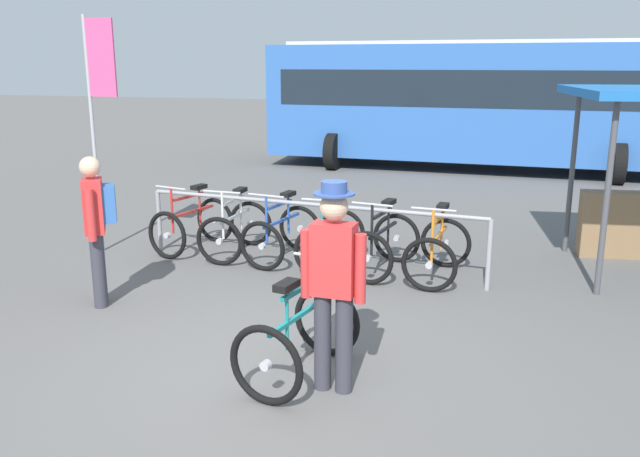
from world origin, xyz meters
The scene contains 13 objects.
ground_plane centered at (0.00, 0.00, 0.00)m, with size 80.00×80.00×0.00m, color #605E5B.
bike_rack_rail centered at (-0.50, 2.91, 0.70)m, with size 4.59×0.51×0.88m.
racked_bike_red centered at (-2.33, 3.28, 0.37)m, with size 0.90×1.22×0.97m.
racked_bike_white centered at (-1.63, 3.21, 0.37)m, with size 0.69×1.12×0.97m.
racked_bike_blue centered at (-0.94, 3.14, 0.37)m, with size 0.85×1.22×0.98m.
racked_bike_teal centered at (-0.24, 3.07, 0.37)m, with size 0.69×1.11×0.97m.
racked_bike_black centered at (0.46, 3.00, 0.37)m, with size 0.84×1.19×0.97m.
racked_bike_orange centered at (1.15, 2.93, 0.37)m, with size 0.75×1.16×0.97m.
featured_bicycle centered at (0.35, 0.10, 0.49)m, with size 0.87×1.25×1.09m.
person_with_featured_bike centered at (0.65, -0.14, 0.95)m, with size 0.53×0.32×1.72m.
pedestrian_with_backpack centered at (-2.29, 1.04, 0.94)m, with size 0.44×0.47×1.64m.
bus_distant centered at (1.02, 11.90, 1.74)m, with size 10.08×3.64×3.08m.
banner_flag centered at (-3.41, 2.88, 2.23)m, with size 0.45×0.05×3.20m.
Camera 1 is at (1.90, -4.86, 2.60)m, focal length 36.87 mm.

